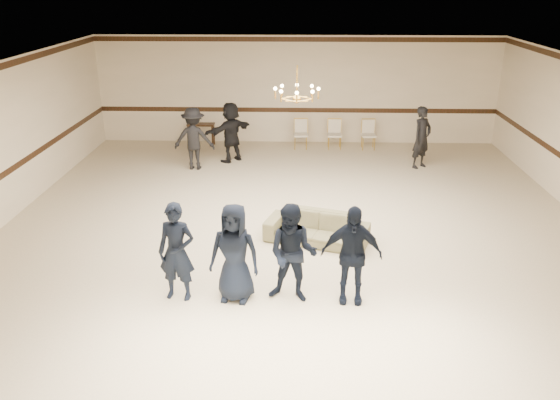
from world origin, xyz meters
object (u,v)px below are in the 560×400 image
Objects in this scene: adult_mid at (231,132)px; boy_c at (293,254)px; boy_a at (177,252)px; console_table at (201,135)px; boy_b at (235,253)px; adult_right at (422,138)px; settee at (317,228)px; banquet_chair_right at (369,135)px; banquet_chair_mid at (335,135)px; chandelier at (297,82)px; boy_d at (351,255)px; banquet_chair_left at (301,134)px; adult_left at (194,139)px.

boy_c is at bearing 57.89° from adult_mid.
boy_a is 1.98× the size of console_table.
adult_right reaches higher than boy_b.
settee is 2.29× the size of banquet_chair_right.
banquet_chair_mid is (0.71, 6.38, 0.14)m from settee.
chandelier is 6.69m from console_table.
chandelier is 3.92m from boy_b.
banquet_chair_right is at bearing 92.66° from settee.
boy_c is at bearing -176.95° from boy_d.
banquet_chair_left is (0.12, 5.29, -2.45)m from chandelier.
adult_left is 6.01m from adult_right.
settee is 1.19× the size of adult_right.
boy_c reaches higher than banquet_chair_left.
chandelier reaches higher than banquet_chair_right.
adult_left is (-2.66, 6.48, 0.02)m from boy_c.
boy_c is at bearing 9.19° from boy_b.
boy_c is 0.90m from boy_d.
banquet_chair_mid is 1.00m from banquet_chair_right.
boy_b and boy_c have the same top height.
chandelier is 4.83m from adult_mid.
adult_right is at bearing 129.61° from adult_mid.
settee is at bearing -97.18° from banquet_chair_mid.
chandelier is 0.48× the size of settee.
boy_d is 1.98× the size of console_table.
console_table is (-4.00, 0.20, -0.09)m from banquet_chair_mid.
banquet_chair_mid is at bearing 78.02° from chandelier.
boy_c is at bearing -94.18° from banquet_chair_left.
adult_mid is (-2.66, 7.18, 0.02)m from boy_d.
adult_right is at bearing -16.78° from console_table.
banquet_chair_mid is (0.25, 8.48, -0.37)m from boy_d.
settee is 6.61m from banquet_chair_right.
boy_b reaches higher than banquet_chair_right.
boy_a is 2.70m from boy_d.
adult_left is at bearing 105.39° from boy_a.
settee is 5.57m from adult_mid.
boy_b is 0.97× the size of adult_left.
boy_d is 2.20m from settee.
boy_d is 1.88× the size of banquet_chair_mid.
boy_a is at bearing -166.24° from adult_right.
banquet_chair_left is at bearing 110.27° from settee.
adult_left is at bearing -153.23° from banquet_chair_mid.
boy_a is at bearing -176.95° from boy_d.
banquet_chair_mid is 1.00× the size of banquet_chair_right.
boy_d is at bearing 120.14° from adult_left.
boy_b and boy_d have the same top height.
adult_right is at bearing 75.95° from settee.
chandelier is at bearing 130.64° from adult_left.
boy_c is 7.01m from adult_left.
boy_c reaches higher than banquet_chair_right.
settee is at bearing 67.54° from adult_mid.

